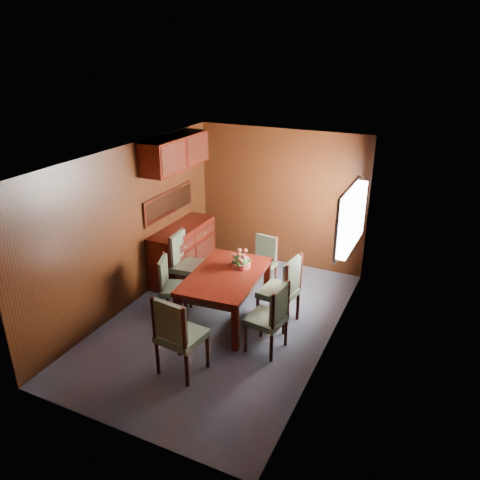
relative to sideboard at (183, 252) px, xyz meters
The scene contains 11 objects.
ground 1.66m from the sideboard, 38.66° to the right, with size 4.50×4.50×0.00m, color #3A3F4F.
room_shell 1.78m from the sideboard, 30.23° to the right, with size 3.06×4.52×2.41m.
sideboard is the anchor object (origin of this frame).
dining_table 1.51m from the sideboard, 34.46° to the right, with size 1.06×1.57×0.70m.
chair_left_near 1.21m from the sideboard, 66.72° to the right, with size 0.53×0.55×0.90m.
chair_left_far 0.59m from the sideboard, 55.06° to the right, with size 0.51×0.53×1.03m.
chair_right_near 2.50m from the sideboard, 31.79° to the right, with size 0.49×0.51×0.96m.
chair_right_far 2.16m from the sideboard, 18.06° to the right, with size 0.53×0.55×1.05m.
chair_head 2.57m from the sideboard, 59.74° to the right, with size 0.55×0.53×1.06m.
chair_foot 1.37m from the sideboard, 10.93° to the left, with size 0.47×0.46×0.87m.
flower_centerpiece 1.51m from the sideboard, 22.95° to the right, with size 0.29×0.29×0.29m.
Camera 1 is at (2.66, -5.05, 3.71)m, focal length 35.00 mm.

